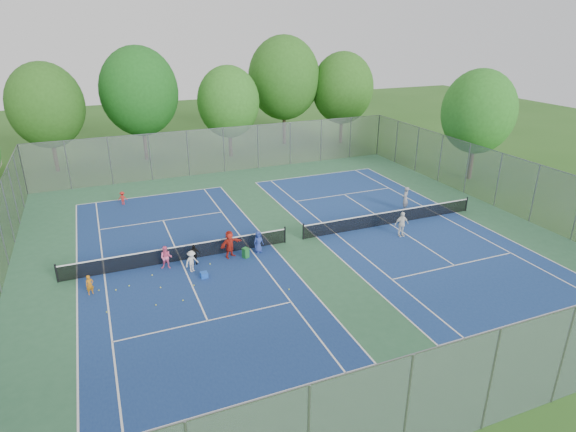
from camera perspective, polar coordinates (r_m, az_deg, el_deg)
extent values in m
plane|color=#29581B|center=(29.83, 0.73, -2.98)|extent=(120.00, 120.00, 0.00)
cube|color=#2E613E|center=(29.83, 0.73, -2.97)|extent=(32.00, 32.00, 0.01)
cube|color=navy|center=(28.10, -12.57, -5.19)|extent=(10.97, 23.77, 0.01)
cube|color=navy|center=(32.98, 12.00, -0.93)|extent=(10.97, 23.77, 0.01)
cube|color=black|center=(27.91, -12.65, -4.38)|extent=(12.87, 0.10, 0.91)
cube|color=black|center=(32.81, 12.06, -0.22)|extent=(12.87, 0.10, 0.91)
cube|color=gray|center=(43.52, -7.61, 7.75)|extent=(32.00, 0.10, 4.00)
cube|color=gray|center=(17.45, 22.88, -17.57)|extent=(32.00, 0.10, 4.00)
cube|color=gray|center=(37.94, 23.63, 3.92)|extent=(0.10, 32.00, 4.00)
cylinder|color=#443326|center=(48.21, -25.94, 6.81)|extent=(0.36, 0.36, 3.50)
ellipsoid|color=#265518|center=(47.44, -26.78, 11.63)|extent=(6.40, 6.40, 7.36)
cylinder|color=#443326|center=(49.25, -16.61, 8.61)|extent=(0.36, 0.36, 3.85)
ellipsoid|color=#185518|center=(48.45, -17.22, 13.93)|extent=(7.20, 7.20, 8.28)
cylinder|color=#443326|center=(48.82, -6.86, 8.84)|extent=(0.36, 0.36, 3.15)
ellipsoid|color=#2C6A1E|center=(48.10, -7.07, 13.28)|extent=(6.00, 6.00, 6.90)
cylinder|color=#443326|center=(53.68, -0.47, 10.77)|extent=(0.36, 0.36, 4.20)
ellipsoid|color=#285D1B|center=(52.94, -0.48, 16.03)|extent=(7.60, 7.60, 8.74)
cylinder|color=#443326|center=(54.50, 6.30, 10.44)|extent=(0.36, 0.36, 3.50)
ellipsoid|color=#2A5E1B|center=(53.81, 6.49, 14.85)|extent=(6.60, 6.60, 7.59)
cylinder|color=#443326|center=(44.14, 20.93, 6.35)|extent=(0.36, 0.36, 3.50)
ellipsoid|color=#25681E|center=(43.32, 21.65, 11.43)|extent=(6.00, 6.00, 6.90)
cube|color=blue|center=(26.05, -9.92, -6.91)|extent=(0.38, 0.38, 0.32)
cube|color=#238234|center=(27.76, -5.05, -4.38)|extent=(0.41, 0.41, 0.61)
imported|color=#C87212|center=(25.96, -22.44, -7.58)|extent=(0.45, 0.36, 1.06)
imported|color=pink|center=(27.18, -14.24, -4.80)|extent=(0.77, 0.68, 1.33)
imported|color=silver|center=(26.57, -11.34, -5.29)|extent=(0.92, 0.75, 1.24)
imported|color=black|center=(27.32, -11.07, -4.50)|extent=(0.72, 0.33, 1.20)
imported|color=navy|center=(28.22, -3.54, -3.06)|extent=(0.76, 0.62, 1.33)
imported|color=red|center=(27.71, -6.92, -3.34)|extent=(1.58, 1.09, 1.64)
imported|color=red|center=(37.60, -19.01, 2.02)|extent=(0.73, 0.55, 1.01)
imported|color=gray|center=(35.31, 13.72, 1.99)|extent=(0.77, 0.73, 1.77)
imported|color=white|center=(31.01, 13.31, -0.95)|extent=(0.98, 0.45, 1.64)
sphere|color=#EBF038|center=(25.62, -14.87, -8.22)|extent=(0.07, 0.07, 0.07)
sphere|color=gold|center=(24.23, -15.39, -10.16)|extent=(0.07, 0.07, 0.07)
sphere|color=#CFDD33|center=(25.43, -11.08, -8.10)|extent=(0.07, 0.07, 0.07)
sphere|color=#B9DE33|center=(26.15, -9.96, -7.10)|extent=(0.07, 0.07, 0.07)
sphere|color=#CBF338|center=(24.61, 0.12, -8.73)|extent=(0.07, 0.07, 0.07)
sphere|color=#CBE936|center=(27.35, -9.22, -5.67)|extent=(0.07, 0.07, 0.07)
sphere|color=gold|center=(26.32, -21.51, -8.24)|extent=(0.07, 0.07, 0.07)
sphere|color=#C9F338|center=(26.22, -18.31, -7.89)|extent=(0.07, 0.07, 0.07)
sphere|color=#D6ED37|center=(26.06, -19.73, -8.28)|extent=(0.07, 0.07, 0.07)
sphere|color=#D6EC36|center=(24.27, -12.34, -9.79)|extent=(0.07, 0.07, 0.07)
sphere|color=#BFD230|center=(24.40, -20.68, -10.64)|extent=(0.07, 0.07, 0.07)
sphere|color=#E4F539|center=(26.89, -15.80, -6.79)|extent=(0.07, 0.07, 0.07)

